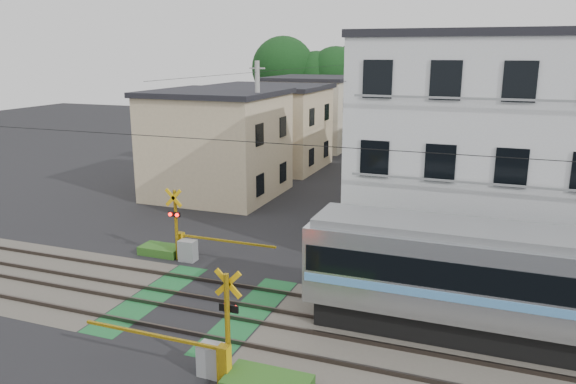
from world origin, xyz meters
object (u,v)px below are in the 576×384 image
at_px(apartment_block, 481,144).
at_px(crossing_signal_far, 186,244).
at_px(pedestrian, 403,138).
at_px(crossing_signal_near, 213,353).

bearing_deg(apartment_block, crossing_signal_far, -152.22).
bearing_deg(pedestrian, apartment_block, 83.81).
relative_size(crossing_signal_near, crossing_signal_far, 1.00).
relative_size(apartment_block, pedestrian, 5.77).
height_order(crossing_signal_far, pedestrian, crossing_signal_far).
distance_m(apartment_block, pedestrian, 26.83).
xyz_separation_m(crossing_signal_near, apartment_block, (5.91, 13.15, 3.94)).
relative_size(crossing_signal_near, pedestrian, 2.68).
xyz_separation_m(crossing_signal_near, pedestrian, (-1.46, 38.66, 0.17)).
relative_size(crossing_signal_far, pedestrian, 2.68).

